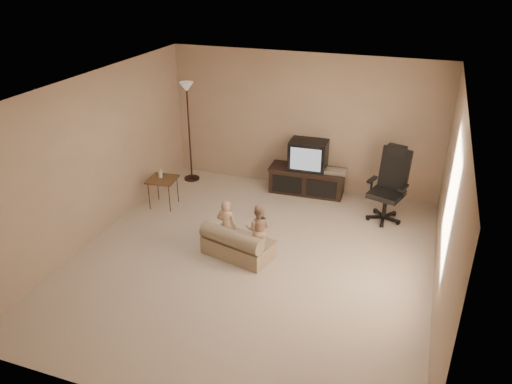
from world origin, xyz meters
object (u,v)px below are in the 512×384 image
toddler_left (226,226)px  toddler_right (258,229)px  floor_lamp (188,110)px  office_chair (388,194)px  tv_stand (308,172)px  child_sofa (237,244)px  side_table (162,179)px

toddler_left → toddler_right: (0.46, 0.09, -0.02)m
floor_lamp → office_chair: bearing=-5.5°
toddler_left → tv_stand: bearing=-105.0°
office_chair → toddler_left: 2.79m
tv_stand → toddler_left: (-0.62, -2.35, 0.00)m
child_sofa → toddler_left: bearing=168.3°
child_sofa → tv_stand: bearing=94.0°
office_chair → child_sofa: bearing=-118.1°
toddler_right → toddler_left: bearing=2.4°
tv_stand → side_table: (-2.23, -1.37, 0.09)m
office_chair → tv_stand: bearing=177.2°
side_table → floor_lamp: (-0.05, 1.19, 0.89)m
tv_stand → child_sofa: size_ratio=1.28×
floor_lamp → child_sofa: bearing=-50.9°
side_table → floor_lamp: bearing=92.3°
toddler_right → floor_lamp: bearing=-53.7°
floor_lamp → toddler_right: bearing=-44.6°
floor_lamp → toddler_left: (1.65, -2.18, -0.98)m
office_chair → toddler_right: office_chair is taller
office_chair → side_table: (-3.72, -0.83, 0.05)m
tv_stand → toddler_right: size_ratio=1.77×
toddler_left → child_sofa: bearing=154.1°
floor_lamp → toddler_right: 3.13m
office_chair → toddler_left: office_chair is taller
toddler_right → tv_stand: bearing=-103.2°
office_chair → child_sofa: size_ratio=1.14×
floor_lamp → toddler_left: size_ratio=2.30×
side_table → office_chair: bearing=12.5°
floor_lamp → child_sofa: (1.85, -2.27, -1.20)m
side_table → child_sofa: (1.80, -1.08, -0.30)m
child_sofa → office_chair: bearing=58.8°
tv_stand → side_table: tv_stand is taller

